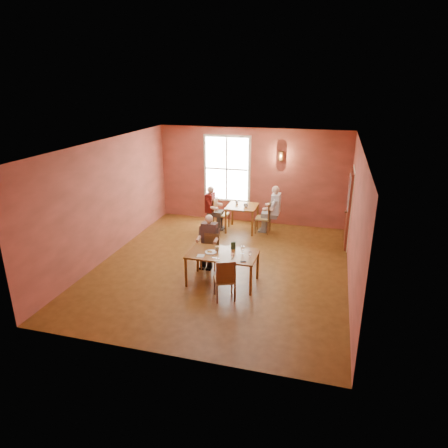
% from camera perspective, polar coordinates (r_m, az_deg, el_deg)
% --- Properties ---
extents(ground, '(6.00, 7.00, 0.01)m').
position_cam_1_polar(ground, '(9.93, -0.31, -6.09)').
color(ground, brown).
rests_on(ground, ground).
extents(wall_back, '(6.00, 0.04, 3.00)m').
position_cam_1_polar(wall_back, '(12.66, 3.99, 6.82)').
color(wall_back, brown).
rests_on(wall_back, ground).
extents(wall_front, '(6.00, 0.04, 3.00)m').
position_cam_1_polar(wall_front, '(6.32, -9.00, -7.16)').
color(wall_front, brown).
rests_on(wall_front, ground).
extents(wall_left, '(0.04, 7.00, 3.00)m').
position_cam_1_polar(wall_left, '(10.55, -16.24, 3.41)').
color(wall_left, brown).
rests_on(wall_left, ground).
extents(wall_right, '(0.04, 7.00, 3.00)m').
position_cam_1_polar(wall_right, '(9.08, 18.24, 0.56)').
color(wall_right, brown).
rests_on(wall_right, ground).
extents(ceiling, '(6.00, 7.00, 0.04)m').
position_cam_1_polar(ceiling, '(9.03, -0.34, 11.29)').
color(ceiling, white).
rests_on(ceiling, wall_back).
extents(window, '(1.36, 0.10, 1.96)m').
position_cam_1_polar(window, '(12.75, 0.41, 7.88)').
color(window, white).
rests_on(window, wall_back).
extents(door, '(0.12, 1.04, 2.10)m').
position_cam_1_polar(door, '(11.40, 17.32, 2.13)').
color(door, maroon).
rests_on(door, ground).
extents(wall_sconce, '(0.16, 0.16, 0.28)m').
position_cam_1_polar(wall_sconce, '(12.28, 8.15, 9.60)').
color(wall_sconce, brown).
rests_on(wall_sconce, wall_back).
extents(main_table, '(1.54, 0.87, 0.72)m').
position_cam_1_polar(main_table, '(9.03, -0.22, -6.32)').
color(main_table, '#5D2E13').
rests_on(main_table, ground).
extents(chair_diner_main, '(0.37, 0.37, 0.84)m').
position_cam_1_polar(chair_diner_main, '(9.70, -2.04, -4.02)').
color(chair_diner_main, '#3E220D').
rests_on(chair_diner_main, ground).
extents(diner_main, '(0.50, 0.50, 1.24)m').
position_cam_1_polar(diner_main, '(9.60, -2.10, -2.99)').
color(diner_main, black).
rests_on(diner_main, ground).
extents(chair_empty, '(0.54, 0.54, 0.92)m').
position_cam_1_polar(chair_empty, '(8.37, 0.08, -7.80)').
color(chair_empty, '#4E2510').
rests_on(chair_empty, ground).
extents(plate_food, '(0.30, 0.30, 0.03)m').
position_cam_1_polar(plate_food, '(8.92, -1.91, -3.99)').
color(plate_food, white).
rests_on(plate_food, main_table).
extents(sandwich, '(0.10, 0.10, 0.09)m').
position_cam_1_polar(sandwich, '(8.99, -1.01, -3.60)').
color(sandwich, tan).
rests_on(sandwich, main_table).
extents(goblet_a, '(0.08, 0.08, 0.18)m').
position_cam_1_polar(goblet_a, '(8.86, 2.68, -3.67)').
color(goblet_a, white).
rests_on(goblet_a, main_table).
extents(goblet_b, '(0.07, 0.07, 0.16)m').
position_cam_1_polar(goblet_b, '(8.64, 3.72, -4.40)').
color(goblet_b, white).
rests_on(goblet_b, main_table).
extents(goblet_c, '(0.07, 0.07, 0.17)m').
position_cam_1_polar(goblet_c, '(8.59, 1.23, -4.47)').
color(goblet_c, white).
rests_on(goblet_c, main_table).
extents(menu_stand, '(0.12, 0.08, 0.17)m').
position_cam_1_polar(menu_stand, '(9.07, 1.33, -3.11)').
color(menu_stand, '#223A26').
rests_on(menu_stand, main_table).
extents(knife, '(0.19, 0.04, 0.00)m').
position_cam_1_polar(knife, '(8.66, -1.08, -4.87)').
color(knife, silver).
rests_on(knife, main_table).
extents(napkin, '(0.17, 0.17, 0.01)m').
position_cam_1_polar(napkin, '(8.77, -3.36, -4.56)').
color(napkin, silver).
rests_on(napkin, main_table).
extents(sunglasses, '(0.12, 0.08, 0.01)m').
position_cam_1_polar(sunglasses, '(8.49, 2.76, -5.38)').
color(sunglasses, black).
rests_on(sunglasses, main_table).
extents(second_table, '(0.89, 0.89, 0.78)m').
position_cam_1_polar(second_table, '(12.15, 2.58, 0.85)').
color(second_table, brown).
rests_on(second_table, ground).
extents(chair_diner_white, '(0.42, 0.42, 0.95)m').
position_cam_1_polar(chair_diner_white, '(12.01, 5.60, 0.94)').
color(chair_diner_white, '#40270F').
rests_on(chair_diner_white, ground).
extents(diner_white, '(0.56, 0.56, 1.39)m').
position_cam_1_polar(diner_white, '(11.93, 5.78, 1.94)').
color(diner_white, white).
rests_on(diner_white, ground).
extents(chair_diner_maroon, '(0.42, 0.42, 0.96)m').
position_cam_1_polar(chair_diner_maroon, '(12.28, -0.38, 1.49)').
color(chair_diner_maroon, '#512410').
rests_on(chair_diner_maroon, ground).
extents(diner_maroon, '(0.52, 0.52, 1.30)m').
position_cam_1_polar(diner_maroon, '(12.23, -0.51, 2.27)').
color(diner_maroon, maroon).
rests_on(diner_maroon, ground).
extents(cup_a, '(0.16, 0.16, 0.11)m').
position_cam_1_polar(cup_a, '(11.89, 3.13, 2.66)').
color(cup_a, silver).
rests_on(cup_a, second_table).
extents(cup_b, '(0.10, 0.10, 0.10)m').
position_cam_1_polar(cup_b, '(12.18, 1.85, 3.07)').
color(cup_b, silver).
rests_on(cup_b, second_table).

